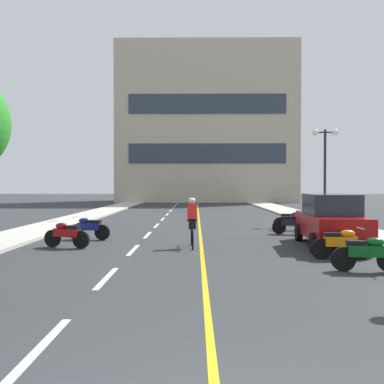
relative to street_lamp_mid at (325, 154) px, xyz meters
The scene contains 26 objects.
ground_plane 8.39m from the street_lamp_mid, 168.54° to the left, with size 140.00×140.00×0.00m, color #2D3033.
curb_left 15.64m from the street_lamp_mid, 162.83° to the left, with size 2.40×72.00×0.12m, color #B7B2A8.
curb_right 5.88m from the street_lamp_mid, 91.18° to the left, with size 2.40×72.00×0.12m, color #B7B2A8.
lane_dash_0 20.21m from the street_lamp_mid, 117.94° to the right, with size 0.14×2.20×0.01m, color silver.
lane_dash_1 16.86m from the street_lamp_mid, 124.50° to the right, with size 0.14×2.20×0.01m, color silver.
lane_dash_2 13.86m from the street_lamp_mid, 134.30° to the right, with size 0.14×2.20×0.01m, color silver.
lane_dash_3 11.48m from the street_lamp_mid, 149.28° to the right, with size 0.14×2.20×0.01m, color silver.
lane_dash_4 10.18m from the street_lamp_mid, behind, with size 0.14×2.20×0.01m, color silver.
lane_dash_5 10.37m from the street_lamp_mid, 165.06° to the left, with size 0.14×2.20×0.01m, color silver.
lane_dash_6 11.97m from the street_lamp_mid, 145.12° to the left, with size 0.14×2.20×0.01m, color silver.
lane_dash_7 14.53m from the street_lamp_mid, 131.57° to the left, with size 0.14×2.20×0.01m, color silver.
lane_dash_8 17.63m from the street_lamp_mid, 122.69° to the left, with size 0.14×2.20×0.01m, color silver.
lane_dash_9 21.04m from the street_lamp_mid, 116.70° to the left, with size 0.14×2.20×0.01m, color silver.
lane_dash_10 24.63m from the street_lamp_mid, 112.46° to the left, with size 0.14×2.20×0.01m, color silver.
lane_dash_11 28.33m from the street_lamp_mid, 109.34° to the left, with size 0.14×2.20×0.01m, color silver.
centre_line_yellow 9.20m from the street_lamp_mid, 147.55° to the left, with size 0.12×66.00×0.01m, color gold.
office_building 30.77m from the street_lamp_mid, 101.20° to the left, with size 22.20×8.41×19.53m.
street_lamp_mid is the anchor object (origin of this frame).
parked_car_near 9.55m from the street_lamp_mid, 106.34° to the right, with size 2.18×4.32×1.82m.
motorcycle_2 13.61m from the street_lamp_mid, 103.26° to the right, with size 1.70×0.60×0.92m.
motorcycle_3 12.04m from the street_lamp_mid, 105.36° to the right, with size 1.70×0.60×0.92m.
motorcycle_4 15.15m from the street_lamp_mid, 142.05° to the right, with size 1.67×0.70×0.92m.
motorcycle_5 13.84m from the street_lamp_mid, 148.28° to the right, with size 1.69×0.61×0.92m.
motorcycle_6 6.96m from the street_lamp_mid, 120.21° to the right, with size 1.68×0.64×0.92m.
motorcycle_7 5.67m from the street_lamp_mid, 126.59° to the right, with size 1.70×0.60×0.92m.
cyclist_rider 11.93m from the street_lamp_mid, 129.62° to the right, with size 0.42×1.77×1.71m.
Camera 1 is at (0.05, -3.32, 2.15)m, focal length 38.10 mm.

